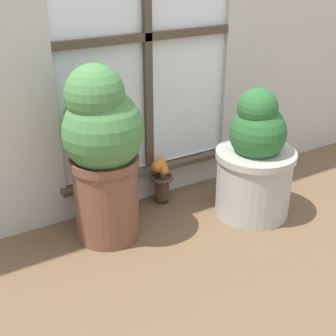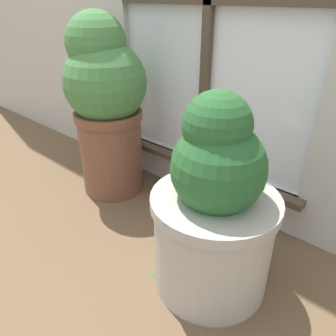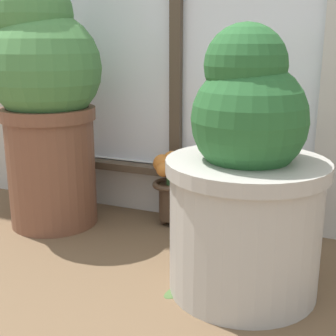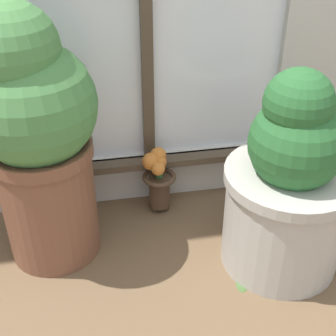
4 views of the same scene
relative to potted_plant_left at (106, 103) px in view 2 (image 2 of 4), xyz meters
name	(u,v)px [view 2 (image 2 of 4)]	position (x,y,z in m)	size (l,w,h in m)	color
ground_plane	(111,253)	(0.34, -0.30, -0.41)	(10.00, 10.00, 0.00)	brown
potted_plant_left	(106,103)	(0.00, 0.00, 0.00)	(0.34, 0.34, 0.77)	brown
potted_plant_right	(214,212)	(0.67, -0.17, -0.15)	(0.37, 0.37, 0.62)	#B7B2A8
flower_vase	(190,176)	(0.35, 0.13, -0.28)	(0.11, 0.11, 0.24)	#473323
fallen_leaf	(165,270)	(0.54, -0.24, -0.41)	(0.08, 0.12, 0.01)	#476633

